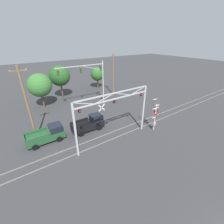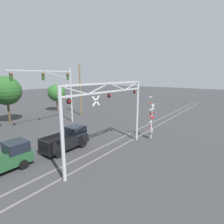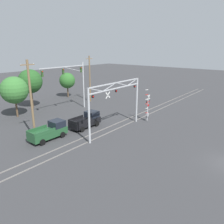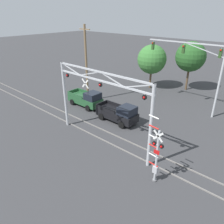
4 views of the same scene
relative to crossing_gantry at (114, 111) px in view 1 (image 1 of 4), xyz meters
name	(u,v)px [view 1 (image 1 of 4)]	position (x,y,z in m)	size (l,w,h in m)	color
rail_track_near	(113,139)	(0.01, 0.28, -4.48)	(80.00, 0.08, 0.10)	gray
rail_track_far	(107,134)	(0.01, 1.72, -4.48)	(80.00, 0.08, 0.10)	gray
crossing_gantry	(114,111)	(0.00, 0.00, 0.00)	(10.77, 0.29, 6.96)	#B7BABF
crossing_signal_mast	(155,118)	(6.58, -1.21, -2.44)	(1.32, 0.35, 5.23)	#B7BABF
traffic_signal_span	(94,76)	(3.91, 12.70, 1.45)	(9.49, 0.39, 8.77)	#B7BABF
pickup_truck_lead	(89,124)	(-1.52, 4.36, -3.51)	(4.87, 2.18, 2.18)	black
pickup_truck_following	(47,135)	(-7.53, 4.96, -3.50)	(4.92, 2.18, 2.18)	#23512D
utility_pole_left	(28,105)	(-8.82, 6.38, 0.65)	(1.80, 0.28, 10.07)	brown
utility_pole_right	(113,75)	(10.34, 15.20, 0.49)	(1.80, 0.28, 9.74)	brown
background_tree_beyond_span	(40,85)	(-5.47, 17.05, 0.09)	(4.50, 4.50, 6.88)	brown
background_tree_far_left_verge	(60,76)	(-0.64, 20.14, 0.68)	(4.52, 4.52, 7.48)	brown
background_tree_far_right_verge	(97,74)	(10.03, 22.32, -0.60)	(3.64, 3.64, 5.76)	brown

